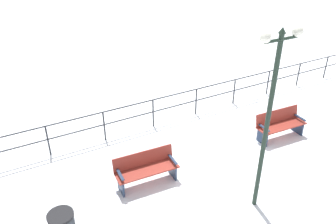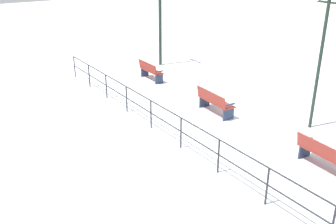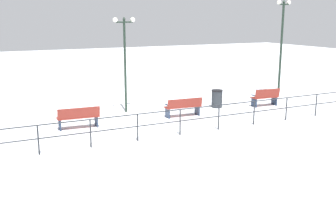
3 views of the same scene
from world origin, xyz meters
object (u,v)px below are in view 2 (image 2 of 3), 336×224
object	(u,v)px
bench_third	(215,102)
bench_fourth	(150,70)
lamppost_middle	(323,43)
lamppost_far	(160,3)
bench_second	(325,155)

from	to	relation	value
bench_third	bench_fourth	bearing A→B (deg)	92.18
lamppost_middle	lamppost_far	xyz separation A→B (m)	(0.00, 9.44, 0.26)
lamppost_far	bench_fourth	bearing A→B (deg)	-132.79
bench_third	lamppost_middle	bearing A→B (deg)	-51.00
bench_second	bench_fourth	distance (m)	9.44
bench_fourth	lamppost_far	distance (m)	3.82
bench_third	lamppost_far	xyz separation A→B (m)	(1.95, 6.69, 2.70)
bench_fourth	lamppost_middle	distance (m)	8.07
bench_third	lamppost_middle	xyz separation A→B (m)	(1.95, -2.75, 2.45)
bench_second	lamppost_middle	bearing A→B (deg)	47.99
bench_third	lamppost_far	world-z (taller)	lamppost_far
bench_fourth	bench_third	bearing A→B (deg)	-90.36
bench_second	lamppost_middle	distance (m)	3.75
bench_third	lamppost_middle	world-z (taller)	lamppost_middle
bench_fourth	lamppost_far	bearing A→B (deg)	48.32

